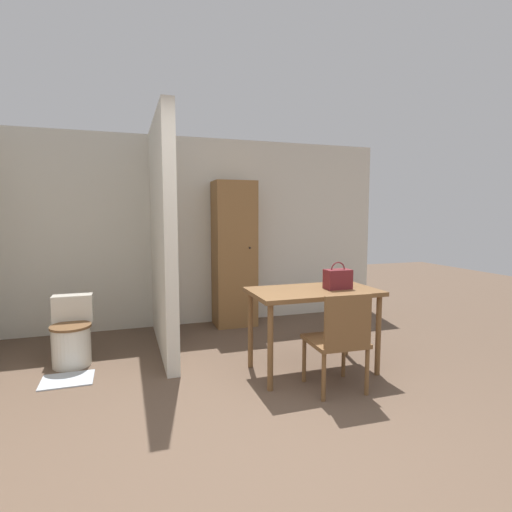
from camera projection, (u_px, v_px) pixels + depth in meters
The scene contains 10 objects.
ground_plane at pixel (276, 460), 2.43m from camera, with size 16.00×16.00×0.00m, color brown.
wall_back at pixel (189, 232), 5.39m from camera, with size 5.57×0.12×2.50m.
partition_wall at pixel (162, 236), 4.36m from camera, with size 0.12×1.78×2.50m.
dining_table at pixel (313, 299), 3.75m from camera, with size 1.19×0.67×0.79m.
wooden_chair at pixel (339, 338), 3.32m from camera, with size 0.47×0.47×0.86m.
toilet at pixel (72, 335), 3.99m from camera, with size 0.39×0.53×0.66m.
handbag at pixel (338, 279), 3.76m from camera, with size 0.24×0.14×0.26m.
wooden_cabinet at pixel (234, 254), 5.32m from camera, with size 0.54×0.44×1.92m.
bath_mat at pixel (67, 380), 3.59m from camera, with size 0.44×0.35×0.01m.
space_heater at pixel (344, 310), 5.29m from camera, with size 0.35×0.23×0.45m.
Camera 1 is at (-0.84, -2.13, 1.49)m, focal length 28.00 mm.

